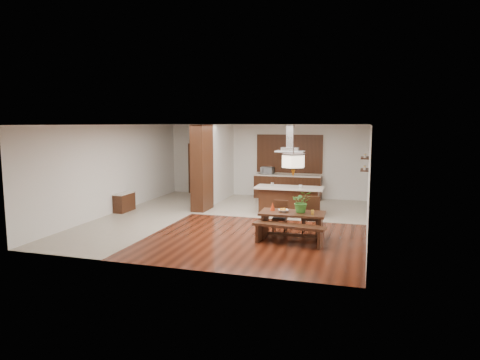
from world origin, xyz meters
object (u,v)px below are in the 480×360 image
(range_hood, at_px, (290,138))
(island_cup, at_px, (300,186))
(pendant_lantern, at_px, (294,151))
(dining_table, at_px, (292,219))
(dining_bench, at_px, (289,235))
(dining_chair_right, at_px, (311,216))
(kitchen_island, at_px, (289,200))
(foliage_plant, at_px, (302,202))
(microwave, at_px, (267,170))
(fruit_bowl, at_px, (283,211))
(dining_chair_left, at_px, (280,217))
(hallway_console, at_px, (124,202))

(range_hood, relative_size, island_cup, 7.70)
(pendant_lantern, xyz_separation_m, island_cup, (-0.23, 2.79, -1.30))
(dining_table, distance_m, dining_bench, 0.65)
(dining_chair_right, xyz_separation_m, kitchen_island, (-1.00, 2.40, -0.04))
(pendant_lantern, relative_size, island_cup, 11.21)
(foliage_plant, xyz_separation_m, microwave, (-2.21, 5.73, 0.12))
(kitchen_island, relative_size, range_hood, 2.44)
(dining_bench, distance_m, pendant_lantern, 2.08)
(fruit_bowl, relative_size, microwave, 0.52)
(dining_chair_left, height_order, island_cup, island_cup)
(hallway_console, height_order, fruit_bowl, fruit_bowl)
(range_hood, bearing_deg, pendant_lantern, -78.39)
(hallway_console, bearing_deg, kitchen_island, 12.41)
(fruit_bowl, bearing_deg, dining_table, 9.04)
(fruit_bowl, xyz_separation_m, microwave, (-1.76, 5.79, 0.37))
(pendant_lantern, height_order, foliage_plant, pendant_lantern)
(hallway_console, xyz_separation_m, dining_table, (5.97, -1.73, 0.19))
(foliage_plant, bearing_deg, microwave, 111.12)
(hallway_console, bearing_deg, range_hood, 12.45)
(dining_table, height_order, pendant_lantern, pendant_lantern)
(dining_chair_left, distance_m, pendant_lantern, 1.93)
(dining_bench, height_order, island_cup, island_cup)
(hallway_console, distance_m, range_hood, 5.90)
(dining_table, distance_m, island_cup, 2.84)
(foliage_plant, xyz_separation_m, island_cup, (-0.45, 2.77, -0.02))
(dining_table, xyz_separation_m, range_hood, (-0.60, 2.92, 1.96))
(dining_bench, height_order, range_hood, range_hood)
(dining_chair_left, xyz_separation_m, island_cup, (0.20, 2.30, 0.52))
(pendant_lantern, bearing_deg, hallway_console, 163.80)
(dining_chair_right, height_order, island_cup, dining_chair_right)
(kitchen_island, bearing_deg, range_hood, 88.95)
(hallway_console, bearing_deg, fruit_bowl, -17.15)
(dining_chair_right, bearing_deg, fruit_bowl, -139.87)
(hallway_console, height_order, island_cup, island_cup)
(dining_table, relative_size, dining_bench, 0.94)
(foliage_plant, distance_m, kitchen_island, 3.05)
(hallway_console, relative_size, range_hood, 0.98)
(fruit_bowl, bearing_deg, hallway_console, 162.85)
(island_cup, xyz_separation_m, microwave, (-1.76, 2.96, 0.14))
(range_hood, xyz_separation_m, microwave, (-1.39, 2.84, -1.38))
(dining_chair_left, distance_m, fruit_bowl, 0.63)
(dining_table, height_order, fruit_bowl, fruit_bowl)
(dining_chair_right, distance_m, foliage_plant, 0.70)
(microwave, bearing_deg, hallway_console, -127.64)
(hallway_console, bearing_deg, microwave, 45.29)
(dining_chair_right, height_order, foliage_plant, foliage_plant)
(range_hood, bearing_deg, dining_table, -78.39)
(kitchen_island, relative_size, microwave, 4.45)
(dining_bench, xyz_separation_m, range_hood, (-0.61, 3.51, 2.21))
(hallway_console, relative_size, pendant_lantern, 0.67)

